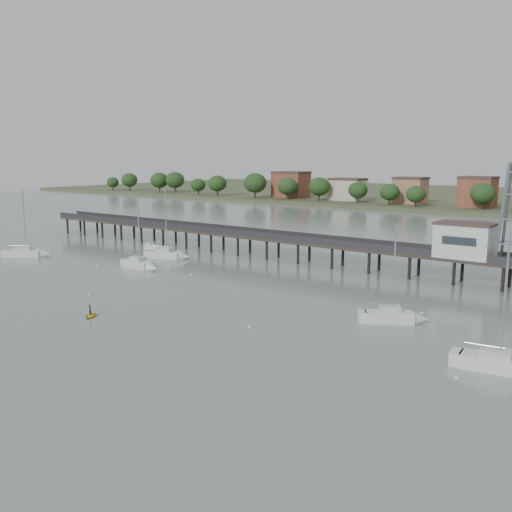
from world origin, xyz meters
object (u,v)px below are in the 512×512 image
at_px(yellow_dinghy, 91,317).
at_px(sailboat_f, 171,255).
at_px(sailboat_c, 398,317).
at_px(white_tender, 153,247).
at_px(sailboat_b, 143,265).
at_px(sailboat_d, 510,366).
at_px(pier, 321,244).
at_px(sailboat_a, 31,254).

bearing_deg(yellow_dinghy, sailboat_f, 89.49).
distance_m(sailboat_c, white_tender, 65.55).
bearing_deg(sailboat_b, sailboat_d, -8.24).
bearing_deg(sailboat_c, sailboat_b, 143.32).
height_order(pier, sailboat_f, sailboat_f).
xyz_separation_m(pier, white_tender, (-36.74, -6.32, -3.32)).
height_order(pier, white_tender, pier).
height_order(sailboat_a, yellow_dinghy, sailboat_a).
relative_size(sailboat_b, white_tender, 3.27).
distance_m(pier, white_tender, 37.43).
relative_size(sailboat_c, sailboat_b, 0.93).
bearing_deg(sailboat_b, sailboat_c, -1.37).
bearing_deg(sailboat_f, pier, 4.12).
relative_size(sailboat_a, sailboat_b, 1.07).
distance_m(sailboat_c, yellow_dinghy, 36.43).
bearing_deg(yellow_dinghy, sailboat_d, -18.02).
relative_size(pier, yellow_dinghy, 64.90).
bearing_deg(pier, white_tender, -170.25).
xyz_separation_m(sailboat_c, sailboat_d, (14.31, -8.60, -0.01)).
relative_size(sailboat_a, sailboat_d, 1.06).
bearing_deg(sailboat_b, white_tender, 136.27).
xyz_separation_m(sailboat_c, white_tender, (-62.72, 19.05, -0.17)).
distance_m(sailboat_b, white_tender, 21.62).
xyz_separation_m(sailboat_d, white_tender, (-77.03, 27.66, -0.17)).
bearing_deg(sailboat_a, pier, -6.88).
bearing_deg(white_tender, sailboat_b, -44.32).
bearing_deg(sailboat_a, sailboat_c, -34.96).
distance_m(sailboat_b, sailboat_d, 63.27).
xyz_separation_m(sailboat_b, sailboat_d, (62.12, -11.99, -0.00)).
xyz_separation_m(pier, yellow_dinghy, (-4.30, -45.61, -3.79)).
distance_m(sailboat_a, yellow_dinghy, 47.53).
bearing_deg(sailboat_a, white_tender, 25.17).
height_order(sailboat_d, yellow_dinghy, sailboat_d).
xyz_separation_m(pier, sailboat_d, (40.28, -33.97, -3.15)).
bearing_deg(sailboat_c, sailboat_f, 132.64).
distance_m(sailboat_c, sailboat_f, 53.26).
bearing_deg(sailboat_f, sailboat_d, -39.33).
height_order(sailboat_a, sailboat_f, sailboat_a).
distance_m(pier, sailboat_a, 55.14).
bearing_deg(yellow_dinghy, sailboat_b, 93.92).
height_order(pier, sailboat_b, sailboat_b).
relative_size(sailboat_d, yellow_dinghy, 5.76).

